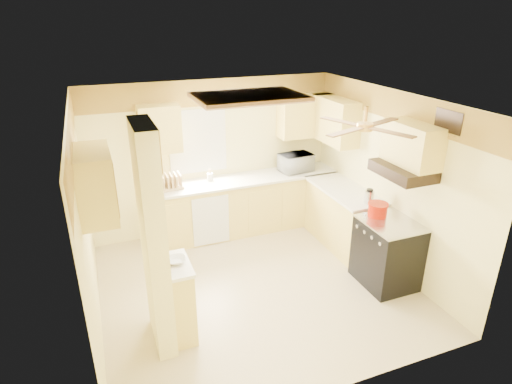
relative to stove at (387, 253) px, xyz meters
name	(u,v)px	position (x,y,z in m)	size (l,w,h in m)	color
floor	(256,286)	(-1.67, 0.55, -0.46)	(4.00, 4.00, 0.00)	#CAB88C
ceiling	(256,101)	(-1.67, 0.55, 2.04)	(4.00, 4.00, 0.00)	white
wall_back	(213,157)	(-1.67, 2.45, 0.79)	(4.00, 4.00, 0.00)	#FEF09B
wall_front	(336,286)	(-1.67, -1.35, 0.79)	(4.00, 4.00, 0.00)	#FEF09B
wall_left	(85,229)	(-3.67, 0.55, 0.79)	(3.80, 3.80, 0.00)	#FEF09B
wall_right	(388,181)	(0.33, 0.55, 0.79)	(3.80, 3.80, 0.00)	#FEF09B
wallpaper_border	(211,92)	(-1.67, 2.43, 1.84)	(4.00, 0.02, 0.40)	gold
partition_column	(154,242)	(-3.02, 0.00, 0.79)	(0.20, 0.70, 2.50)	#FEF09B
partition_ledge	(180,301)	(-2.80, 0.00, -0.01)	(0.25, 0.55, 0.90)	#ECCE6D
ledge_top	(177,265)	(-2.80, 0.00, 0.46)	(0.28, 0.58, 0.04)	white
lower_cabinets_back	(249,205)	(-1.17, 2.15, -0.01)	(3.00, 0.60, 0.90)	#ECCE6D
lower_cabinets_right	(343,218)	(0.03, 1.15, -0.01)	(0.60, 1.40, 0.90)	#ECCE6D
countertop_back	(249,179)	(-1.17, 2.14, 0.46)	(3.04, 0.64, 0.04)	white
countertop_right	(344,190)	(0.02, 1.15, 0.46)	(0.64, 1.44, 0.04)	white
dishwasher_panel	(211,221)	(-1.92, 1.84, -0.03)	(0.58, 0.02, 0.80)	white
window	(198,141)	(-1.92, 2.44, 1.09)	(0.92, 0.02, 1.02)	white
upper_cab_back_left	(160,129)	(-2.52, 2.27, 1.39)	(0.60, 0.35, 0.70)	#ECCE6D
upper_cab_back_right	(305,115)	(-0.12, 2.27, 1.39)	(0.90, 0.35, 0.70)	#ECCE6D
upper_cab_right	(334,120)	(0.16, 1.80, 1.39)	(0.35, 1.00, 0.70)	#ECCE6D
upper_cab_left_wall	(95,184)	(-3.49, 0.30, 1.39)	(0.35, 0.75, 0.70)	#ECCE6D
upper_cab_over_stove	(412,144)	(0.16, 0.00, 1.49)	(0.35, 0.76, 0.52)	#ECCE6D
stove	(387,253)	(0.00, 0.00, 0.00)	(0.68, 0.77, 0.92)	black
range_hood	(403,171)	(0.07, 0.00, 1.16)	(0.50, 0.76, 0.14)	black
poster_menu	(159,186)	(-2.91, 0.00, 1.39)	(0.02, 0.42, 0.57)	black
poster_nashville	(165,244)	(-2.91, 0.00, 0.74)	(0.02, 0.42, 0.57)	black
ceiling_light_panel	(249,97)	(-1.57, 1.05, 2.00)	(1.35, 0.95, 0.06)	brown
ceiling_fan	(365,126)	(-0.67, -0.15, 1.83)	(1.15, 1.15, 0.26)	gold
vent_grate	(449,121)	(0.31, -0.35, 1.84)	(0.02, 0.40, 0.25)	black
microwave	(296,163)	(-0.32, 2.15, 0.63)	(0.54, 0.36, 0.30)	white
bowl	(176,260)	(-2.80, 0.02, 0.51)	(0.21, 0.21, 0.05)	white
dutch_oven	(378,209)	(-0.05, 0.23, 0.55)	(0.27, 0.27, 0.18)	#A81201
kettle	(369,196)	(0.06, 0.58, 0.58)	(0.14, 0.14, 0.21)	silver
dish_rack	(169,183)	(-2.47, 2.15, 0.56)	(0.42, 0.33, 0.22)	tan
utensil_crock	(210,177)	(-1.80, 2.23, 0.54)	(0.10, 0.10, 0.20)	white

